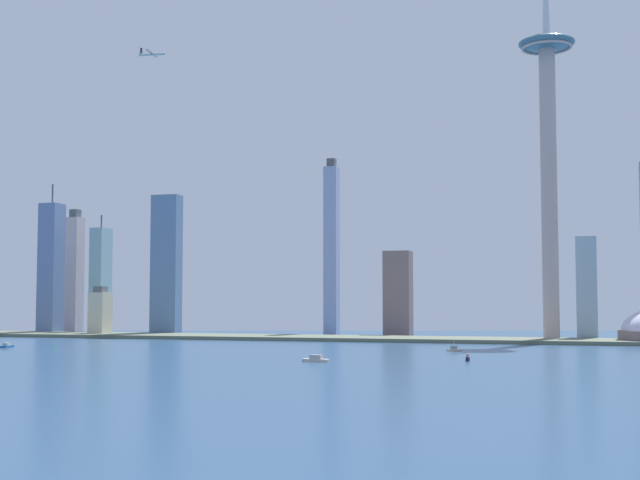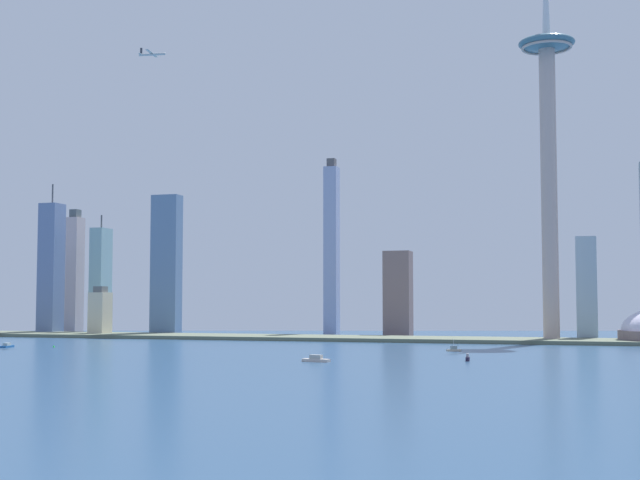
{
  "view_description": "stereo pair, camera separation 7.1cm",
  "coord_description": "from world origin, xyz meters",
  "px_view_note": "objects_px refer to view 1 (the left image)",
  "views": [
    {
      "loc": [
        241.18,
        -305.27,
        34.87
      ],
      "look_at": [
        20.07,
        413.12,
        85.93
      ],
      "focal_mm": 49.6,
      "sensor_mm": 36.0,
      "label": 1
    },
    {
      "loc": [
        241.25,
        -305.25,
        34.87
      ],
      "look_at": [
        20.07,
        413.12,
        85.93
      ],
      "focal_mm": 49.6,
      "sensor_mm": 36.0,
      "label": 2
    }
  ],
  "objects_px": {
    "skyscraper_9": "(74,274)",
    "boat_0": "(454,349)",
    "skyscraper_5": "(587,289)",
    "skyscraper_8": "(51,269)",
    "boat_1": "(7,346)",
    "skyscraper_1": "(100,313)",
    "boat_4": "(468,358)",
    "boat_2": "(316,359)",
    "skyscraper_4": "(398,294)",
    "airplane": "(152,54)",
    "channel_buoy_0": "(54,346)",
    "skyscraper_6": "(100,281)",
    "skyscraper_2": "(332,249)",
    "skyscraper_7": "(166,265)",
    "observation_tower": "(548,124)"
  },
  "relations": [
    {
      "from": "skyscraper_9",
      "to": "boat_0",
      "type": "height_order",
      "value": "skyscraper_9"
    },
    {
      "from": "skyscraper_5",
      "to": "skyscraper_9",
      "type": "height_order",
      "value": "skyscraper_9"
    },
    {
      "from": "skyscraper_5",
      "to": "skyscraper_8",
      "type": "xyz_separation_m",
      "value": [
        -519.49,
        -14.5,
        21.83
      ]
    },
    {
      "from": "skyscraper_9",
      "to": "boat_1",
      "type": "distance_m",
      "value": 289.68
    },
    {
      "from": "skyscraper_1",
      "to": "skyscraper_9",
      "type": "height_order",
      "value": "skyscraper_9"
    },
    {
      "from": "skyscraper_1",
      "to": "boat_4",
      "type": "xyz_separation_m",
      "value": [
        384.01,
        -240.95,
        -20.57
      ]
    },
    {
      "from": "skyscraper_5",
      "to": "boat_2",
      "type": "xyz_separation_m",
      "value": [
        -145.42,
        -310.22,
        -43.12
      ]
    },
    {
      "from": "skyscraper_4",
      "to": "skyscraper_9",
      "type": "xyz_separation_m",
      "value": [
        -347.57,
        -8.04,
        22.07
      ]
    },
    {
      "from": "skyscraper_4",
      "to": "boat_4",
      "type": "xyz_separation_m",
      "value": [
        107.48,
        -313.96,
        -39.03
      ]
    },
    {
      "from": "boat_2",
      "to": "airplane",
      "type": "height_order",
      "value": "airplane"
    },
    {
      "from": "boat_1",
      "to": "boat_2",
      "type": "relative_size",
      "value": 0.97
    },
    {
      "from": "boat_1",
      "to": "channel_buoy_0",
      "type": "height_order",
      "value": "boat_1"
    },
    {
      "from": "airplane",
      "to": "skyscraper_4",
      "type": "bearing_deg",
      "value": 32.97
    },
    {
      "from": "skyscraper_6",
      "to": "skyscraper_8",
      "type": "xyz_separation_m",
      "value": [
        -39.74,
        -28.66,
        11.93
      ]
    },
    {
      "from": "skyscraper_6",
      "to": "boat_1",
      "type": "xyz_separation_m",
      "value": [
        71.55,
        -246.76,
        -53.26
      ]
    },
    {
      "from": "skyscraper_5",
      "to": "skyscraper_8",
      "type": "relative_size",
      "value": 0.58
    },
    {
      "from": "skyscraper_8",
      "to": "channel_buoy_0",
      "type": "xyz_separation_m",
      "value": [
        143.55,
        -206.75,
        -65.54
      ]
    },
    {
      "from": "skyscraper_4",
      "to": "airplane",
      "type": "distance_m",
      "value": 314.32
    },
    {
      "from": "boat_2",
      "to": "channel_buoy_0",
      "type": "xyz_separation_m",
      "value": [
        -230.52,
        88.97,
        -0.59
      ]
    },
    {
      "from": "skyscraper_2",
      "to": "boat_0",
      "type": "relative_size",
      "value": 17.23
    },
    {
      "from": "channel_buoy_0",
      "to": "skyscraper_2",
      "type": "bearing_deg",
      "value": 64.19
    },
    {
      "from": "boat_0",
      "to": "skyscraper_7",
      "type": "bearing_deg",
      "value": 122.45
    },
    {
      "from": "skyscraper_2",
      "to": "boat_4",
      "type": "bearing_deg",
      "value": -61.73
    },
    {
      "from": "skyscraper_5",
      "to": "skyscraper_9",
      "type": "bearing_deg",
      "value": 176.95
    },
    {
      "from": "skyscraper_7",
      "to": "boat_0",
      "type": "height_order",
      "value": "skyscraper_7"
    },
    {
      "from": "observation_tower",
      "to": "skyscraper_8",
      "type": "relative_size",
      "value": 2.35
    },
    {
      "from": "boat_0",
      "to": "channel_buoy_0",
      "type": "height_order",
      "value": "boat_0"
    },
    {
      "from": "skyscraper_8",
      "to": "boat_4",
      "type": "xyz_separation_m",
      "value": [
        454.98,
        -263.78,
        -64.77
      ]
    },
    {
      "from": "skyscraper_5",
      "to": "channel_buoy_0",
      "type": "height_order",
      "value": "skyscraper_5"
    },
    {
      "from": "skyscraper_5",
      "to": "skyscraper_7",
      "type": "height_order",
      "value": "skyscraper_7"
    },
    {
      "from": "skyscraper_2",
      "to": "skyscraper_8",
      "type": "bearing_deg",
      "value": -166.16
    },
    {
      "from": "skyscraper_9",
      "to": "boat_2",
      "type": "distance_m",
      "value": 507.83
    },
    {
      "from": "skyscraper_4",
      "to": "airplane",
      "type": "bearing_deg",
      "value": -139.3
    },
    {
      "from": "boat_1",
      "to": "skyscraper_7",
      "type": "bearing_deg",
      "value": 163.82
    },
    {
      "from": "skyscraper_9",
      "to": "boat_0",
      "type": "xyz_separation_m",
      "value": [
        432.87,
        -210.96,
        -61.43
      ]
    },
    {
      "from": "skyscraper_5",
      "to": "skyscraper_8",
      "type": "distance_m",
      "value": 520.15
    },
    {
      "from": "skyscraper_4",
      "to": "boat_2",
      "type": "height_order",
      "value": "skyscraper_4"
    },
    {
      "from": "skyscraper_2",
      "to": "observation_tower",
      "type": "bearing_deg",
      "value": -21.96
    },
    {
      "from": "skyscraper_7",
      "to": "boat_2",
      "type": "relative_size",
      "value": 8.28
    },
    {
      "from": "skyscraper_7",
      "to": "skyscraper_9",
      "type": "distance_m",
      "value": 125.55
    },
    {
      "from": "skyscraper_2",
      "to": "airplane",
      "type": "height_order",
      "value": "airplane"
    },
    {
      "from": "skyscraper_7",
      "to": "skyscraper_9",
      "type": "xyz_separation_m",
      "value": [
        -122.16,
        28.23,
        -6.59
      ]
    },
    {
      "from": "skyscraper_6",
      "to": "boat_2",
      "type": "relative_size",
      "value": 7.33
    },
    {
      "from": "skyscraper_5",
      "to": "channel_buoy_0",
      "type": "relative_size",
      "value": 49.73
    },
    {
      "from": "skyscraper_7",
      "to": "observation_tower",
      "type": "bearing_deg",
      "value": -5.01
    },
    {
      "from": "skyscraper_5",
      "to": "channel_buoy_0",
      "type": "xyz_separation_m",
      "value": [
        -375.94,
        -221.25,
        -43.71
      ]
    },
    {
      "from": "skyscraper_5",
      "to": "boat_0",
      "type": "relative_size",
      "value": 8.71
    },
    {
      "from": "skyscraper_4",
      "to": "boat_1",
      "type": "height_order",
      "value": "skyscraper_4"
    },
    {
      "from": "skyscraper_2",
      "to": "channel_buoy_0",
      "type": "relative_size",
      "value": 98.38
    },
    {
      "from": "skyscraper_9",
      "to": "channel_buoy_0",
      "type": "distance_m",
      "value": 293.95
    }
  ]
}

